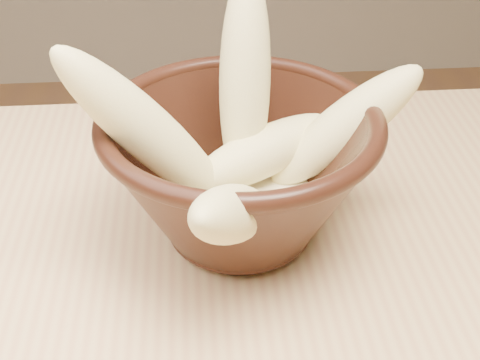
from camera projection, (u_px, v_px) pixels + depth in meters
name	position (u px, v px, depth m)	size (l,w,h in m)	color
bowl	(240.00, 169.00, 0.55)	(0.23, 0.23, 0.13)	black
milk_puddle	(240.00, 199.00, 0.57)	(0.13, 0.13, 0.02)	beige
banana_upright	(245.00, 81.00, 0.55)	(0.04, 0.04, 0.18)	#E3D386
banana_left	(147.00, 132.00, 0.50)	(0.04, 0.04, 0.19)	#E3D386
banana_right	(344.00, 127.00, 0.56)	(0.04, 0.04, 0.16)	#E3D386
banana_across	(264.00, 152.00, 0.56)	(0.04, 0.04, 0.14)	#E3D386
banana_front	(233.00, 214.00, 0.47)	(0.04, 0.04, 0.16)	#E3D386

